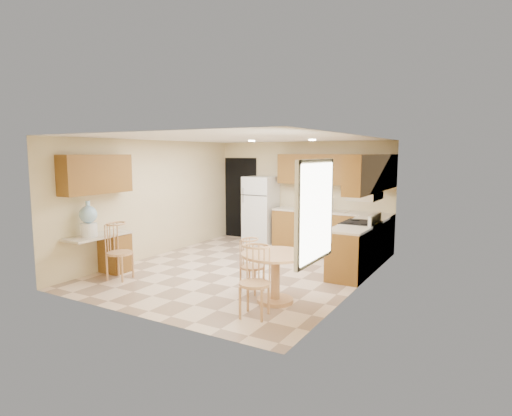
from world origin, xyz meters
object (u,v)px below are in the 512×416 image
Objects in this scene: chair_table_a at (249,261)px; refrigerator at (261,210)px; chair_table_b at (251,276)px; water_crock at (89,221)px; chair_desk at (115,247)px; stove at (360,245)px; dining_table at (275,270)px.

refrigerator is at bearing -152.19° from chair_table_a.
water_crock reaches higher than chair_table_b.
refrigerator is 4.41m from water_crock.
water_crock is at bearing -80.58° from chair_desk.
chair_desk is 1.58× the size of water_crock.
chair_table_b is at bearing 33.02° from chair_table_a.
stove is (2.88, -1.22, -0.36)m from refrigerator.
dining_table is 1.61× the size of water_crock.
chair_desk reaches higher than chair_table_a.
stove reaches higher than chair_desk.
chair_desk is 0.66m from water_crock.
chair_table_b is (2.35, -4.44, -0.23)m from refrigerator.
stove is 1.28× the size of chair_table_a.
chair_desk is at bearing -75.13° from chair_table_a.
stove is 1.12× the size of chair_table_b.
dining_table is 2.96m from chair_desk.
refrigerator is 4.38m from dining_table.
chair_table_b is (0.02, -0.74, 0.10)m from dining_table.
chair_table_b is at bearing -62.10° from refrigerator.
refrigerator is at bearing -73.15° from chair_table_b.
water_crock reaches higher than stove.
chair_desk is at bearing -171.87° from dining_table.
refrigerator reaches higher than dining_table.
dining_table is 0.58m from chair_table_a.
refrigerator is 5.03m from chair_table_b.
chair_desk reaches higher than chair_table_b.
refrigerator is 1.70× the size of chair_table_b.
chair_table_a is 0.88× the size of chair_table_b.
refrigerator is 3.96m from chair_table_a.
water_crock is (-3.38, -0.58, 0.56)m from dining_table.
chair_table_a is 1.08m from chair_table_b.
refrigerator is at bearing 160.96° from chair_desk.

